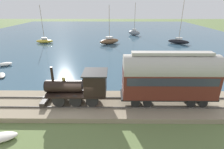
{
  "coord_description": "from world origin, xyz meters",
  "views": [
    {
      "loc": [
        -13.42,
        -2.9,
        8.69
      ],
      "look_at": [
        3.91,
        -2.76,
        1.66
      ],
      "focal_mm": 28.0,
      "sensor_mm": 36.0,
      "label": 1
    }
  ],
  "objects": [
    {
      "name": "passenger_coach",
      "position": [
        0.14,
        -7.61,
        3.09
      ],
      "size": [
        2.28,
        8.12,
        4.59
      ],
      "color": "black",
      "rests_on": "rail_embankment"
    },
    {
      "name": "harbor_water",
      "position": [
        42.8,
        0.0,
        0.0
      ],
      "size": [
        80.0,
        80.0,
        0.01
      ],
      "color": "#38566B",
      "rests_on": "ground"
    },
    {
      "name": "rowboat_mid_harbor",
      "position": [
        4.6,
        -6.46,
        0.17
      ],
      "size": [
        2.21,
        2.94,
        0.32
      ],
      "rotation": [
        0.0,
        0.0,
        0.52
      ],
      "color": "beige",
      "rests_on": "harbor_water"
    },
    {
      "name": "rowboat_near_shore",
      "position": [
        11.34,
        13.41,
        0.27
      ],
      "size": [
        1.75,
        2.22,
        0.53
      ],
      "rotation": [
        0.0,
        0.0,
        0.44
      ],
      "color": "silver",
      "rests_on": "harbor_water"
    },
    {
      "name": "rowboat_off_pier",
      "position": [
        9.07,
        -11.34,
        0.25
      ],
      "size": [
        2.29,
        2.95,
        0.48
      ],
      "rotation": [
        0.0,
        0.0,
        0.53
      ],
      "color": "silver",
      "rests_on": "harbor_water"
    },
    {
      "name": "sailboat_gray",
      "position": [
        39.23,
        -9.04,
        0.81
      ],
      "size": [
        2.87,
        3.7,
        9.04
      ],
      "rotation": [
        0.0,
        0.0,
        -0.55
      ],
      "color": "gray",
      "rests_on": "harbor_water"
    },
    {
      "name": "sailboat_yellow",
      "position": [
        27.91,
        13.49,
        0.56
      ],
      "size": [
        1.49,
        4.0,
        8.49
      ],
      "rotation": [
        0.0,
        0.0,
        0.04
      ],
      "color": "gold",
      "rests_on": "harbor_water"
    },
    {
      "name": "rail_embankment",
      "position": [
        0.14,
        0.0,
        0.22
      ],
      "size": [
        4.71,
        56.0,
        0.55
      ],
      "color": "gray",
      "rests_on": "ground"
    },
    {
      "name": "sailboat_brown",
      "position": [
        27.01,
        -1.94,
        0.71
      ],
      "size": [
        3.95,
        5.06,
        8.49
      ],
      "rotation": [
        0.0,
        0.0,
        0.54
      ],
      "color": "brown",
      "rests_on": "harbor_water"
    },
    {
      "name": "steam_locomotive",
      "position": [
        0.14,
        -0.23,
        2.18
      ],
      "size": [
        2.26,
        5.75,
        3.28
      ],
      "color": "black",
      "rests_on": "rail_embankment"
    },
    {
      "name": "sailboat_black",
      "position": [
        27.31,
        -18.08,
        0.63
      ],
      "size": [
        3.31,
        4.78,
        9.4
      ],
      "rotation": [
        0.0,
        0.0,
        -0.5
      ],
      "color": "black",
      "rests_on": "harbor_water"
    },
    {
      "name": "rowboat_far_out",
      "position": [
        7.21,
        11.52,
        0.16
      ],
      "size": [
        2.26,
        1.92,
        0.31
      ],
      "rotation": [
        0.0,
        0.0,
        -0.98
      ],
      "color": "#B7B2A3",
      "rests_on": "harbor_water"
    },
    {
      "name": "ground_plane",
      "position": [
        0.0,
        0.0,
        0.0
      ],
      "size": [
        200.0,
        200.0,
        0.0
      ],
      "primitive_type": "plane",
      "color": "#607542"
    }
  ]
}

